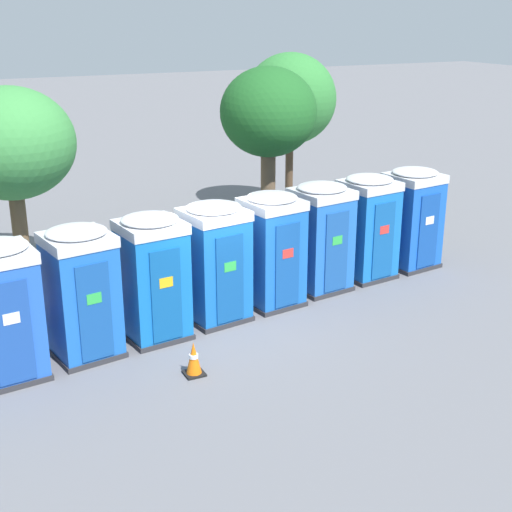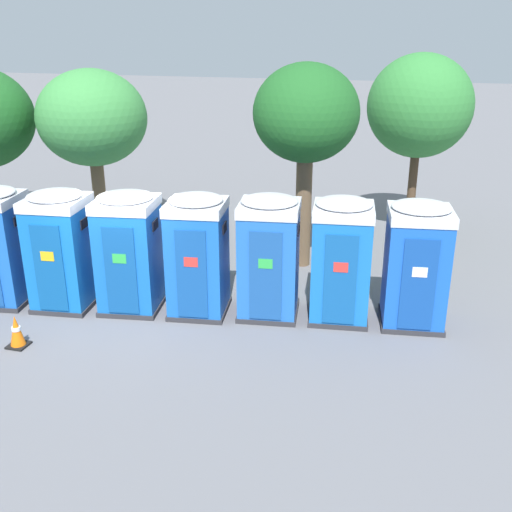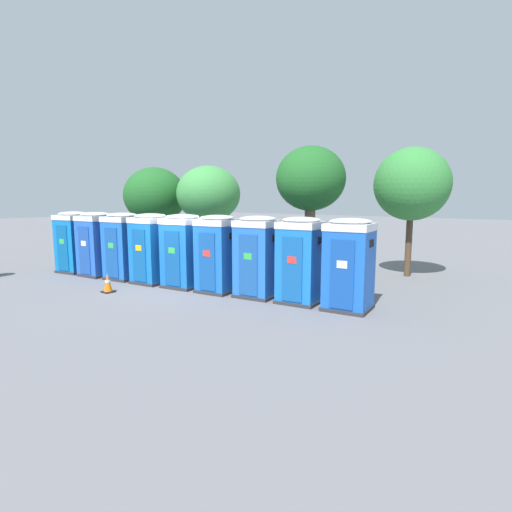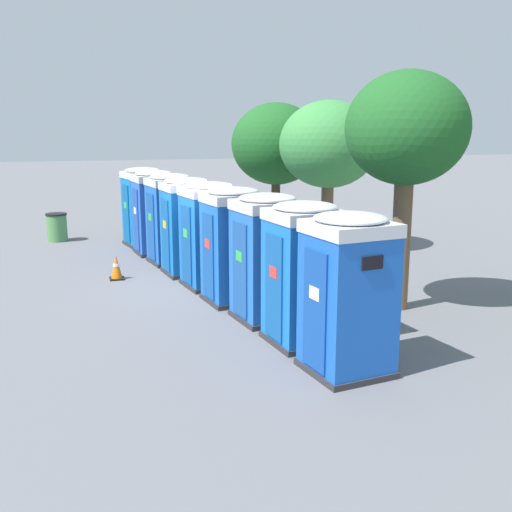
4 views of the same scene
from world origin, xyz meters
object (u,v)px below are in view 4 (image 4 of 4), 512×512
portapotty_1 (154,212)px  portapotty_4 (209,234)px  portapotty_0 (143,206)px  portapotty_8 (348,293)px  portapotty_2 (171,218)px  street_tree_1 (276,144)px  trash_can (57,227)px  street_tree_2 (329,145)px  portapotty_6 (267,257)px  traffic_cone (116,267)px  portapotty_3 (187,226)px  portapotty_5 (233,245)px  portapotty_7 (303,273)px  street_tree_3 (407,132)px

portapotty_1 → portapotty_4: same height
portapotty_0 → portapotty_4: (5.77, 0.88, -0.00)m
portapotty_8 → portapotty_2: bearing=-171.3°
portapotty_4 → street_tree_1: 7.93m
street_tree_1 → trash_can: 8.11m
street_tree_2 → trash_can: bearing=-116.7°
portapotty_6 → traffic_cone: portapotty_6 is taller
portapotty_0 → portapotty_6: size_ratio=1.00×
portapotty_0 → traffic_cone: portapotty_0 is taller
traffic_cone → portapotty_0: bearing=164.3°
portapotty_3 → trash_can: 6.83m
portapotty_0 → traffic_cone: (4.44, -1.24, -0.97)m
portapotty_5 → street_tree_1: size_ratio=0.54×
portapotty_1 → portapotty_5: bearing=9.1°
portapotty_3 → portapotty_8: (7.21, 1.14, -0.00)m
portapotty_4 → trash_can: bearing=-153.7°
portapotty_2 → traffic_cone: bearing=-47.0°
portapotty_1 → portapotty_8: 10.21m
portapotty_2 → street_tree_2: size_ratio=0.55×
portapotty_2 → portapotty_8: same height
trash_can → portapotty_7: bearing=20.5°
portapotty_7 → traffic_cone: portapotty_7 is taller
portapotty_8 → street_tree_2: bearing=158.0°
portapotty_3 → portapotty_7: bearing=9.7°
street_tree_1 → portapotty_1: bearing=-64.2°
portapotty_1 → portapotty_0: bearing=-173.6°
portapotty_1 → portapotty_3: same height
portapotty_5 → street_tree_3: (1.55, 3.23, 2.42)m
portapotty_1 → street_tree_1: (-2.27, 4.69, 1.92)m
portapotty_7 → portapotty_8: (1.45, 0.15, -0.00)m
portapotty_3 → portapotty_4: 1.46m
portapotty_1 → portapotty_8: size_ratio=1.00×
portapotty_5 → trash_can: 9.61m
portapotty_1 → traffic_cone: portapotty_1 is taller
portapotty_3 → portapotty_5: bearing=9.3°
portapotty_4 → portapotty_8: size_ratio=1.00×
portapotty_1 → portapotty_2: bearing=10.1°
portapotty_0 → portapotty_6: same height
portapotty_1 → street_tree_1: 5.55m
traffic_cone → portapotty_6: bearing=32.1°
portapotty_2 → street_tree_2: 5.36m
street_tree_3 → street_tree_2: bearing=170.2°
portapotty_5 → street_tree_1: bearing=154.9°
portapotty_2 → street_tree_1: 6.09m
portapotty_5 → portapotty_8: 4.38m
portapotty_5 → trash_can: size_ratio=2.67×
portapotty_0 → portapotty_2: size_ratio=1.00×
portapotty_7 → portapotty_2: bearing=-170.7°
portapotty_5 → street_tree_1: street_tree_1 is taller
portapotty_6 → street_tree_1: bearing=159.9°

